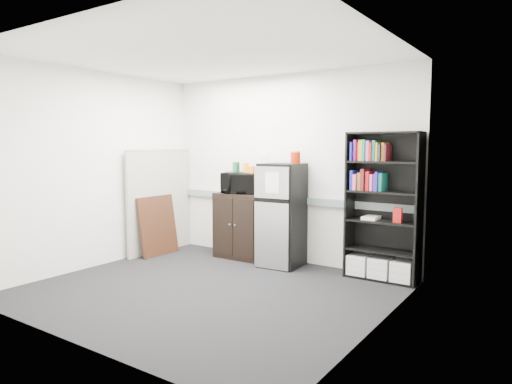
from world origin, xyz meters
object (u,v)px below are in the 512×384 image
cubicle_partition (159,201)px  refrigerator (282,215)px  microwave (242,183)px  cabinet (243,225)px  bookshelf (383,208)px

cubicle_partition → refrigerator: bearing=9.4°
cubicle_partition → microwave: 1.41m
cabinet → refrigerator: (0.73, -0.08, 0.23)m
cabinet → microwave: microwave is taller
cubicle_partition → refrigerator: 2.08m
cubicle_partition → cabinet: cubicle_partition is taller
cabinet → cubicle_partition: bearing=-162.3°
refrigerator → cabinet: bearing=169.7°
bookshelf → microwave: (-2.11, -0.08, 0.22)m
cubicle_partition → cabinet: (1.32, 0.42, -0.32)m
cabinet → microwave: size_ratio=1.75×
bookshelf → microwave: bearing=-177.8°
cubicle_partition → microwave: bearing=17.1°
bookshelf → cubicle_partition: bookshelf is taller
bookshelf → microwave: bookshelf is taller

